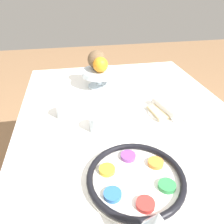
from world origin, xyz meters
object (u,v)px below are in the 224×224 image
(seder_plate, at_px, (136,178))
(coconut, at_px, (97,60))
(cup_mid, at_px, (99,123))
(orange_fruit, at_px, (100,65))
(bread_plate, at_px, (164,112))
(napkin_roll, at_px, (166,108))
(cup_near, at_px, (65,110))
(fruit_stand, at_px, (99,74))

(seder_plate, bearing_deg, coconut, 1.73)
(coconut, bearing_deg, cup_mid, 173.08)
(coconut, height_order, cup_mid, coconut)
(orange_fruit, relative_size, bread_plate, 0.55)
(orange_fruit, xyz_separation_m, napkin_roll, (-0.31, -0.26, -0.11))
(bread_plate, xyz_separation_m, napkin_roll, (0.00, -0.01, 0.02))
(coconut, xyz_separation_m, bread_plate, (-0.37, -0.26, -0.14))
(orange_fruit, relative_size, cup_near, 1.11)
(seder_plate, xyz_separation_m, coconut, (0.73, 0.02, 0.13))
(seder_plate, distance_m, cup_near, 0.46)
(fruit_stand, relative_size, orange_fruit, 2.29)
(bread_plate, bearing_deg, fruit_stand, 36.86)
(cup_mid, bearing_deg, cup_near, 46.22)
(fruit_stand, xyz_separation_m, bread_plate, (-0.34, -0.26, -0.06))
(fruit_stand, distance_m, bread_plate, 0.43)
(cup_mid, bearing_deg, bread_plate, -77.40)
(cup_mid, bearing_deg, fruit_stand, -8.17)
(orange_fruit, distance_m, coconut, 0.06)
(fruit_stand, height_order, orange_fruit, orange_fruit)
(cup_mid, bearing_deg, seder_plate, -165.21)
(bread_plate, bearing_deg, coconut, 35.22)
(seder_plate, distance_m, coconut, 0.74)
(cup_near, bearing_deg, cup_mid, -133.78)
(seder_plate, distance_m, cup_mid, 0.30)
(seder_plate, relative_size, bread_plate, 2.01)
(coconut, bearing_deg, bread_plate, -144.78)
(fruit_stand, relative_size, cup_mid, 2.53)
(orange_fruit, bearing_deg, coconut, 11.43)
(seder_plate, bearing_deg, cup_near, 26.80)
(bread_plate, bearing_deg, napkin_roll, -63.05)
(fruit_stand, bearing_deg, bread_plate, -143.14)
(fruit_stand, distance_m, coconut, 0.08)
(fruit_stand, height_order, cup_near, fruit_stand)
(napkin_roll, height_order, cup_mid, cup_mid)
(bread_plate, height_order, cup_mid, cup_mid)
(coconut, distance_m, bread_plate, 0.47)
(coconut, relative_size, cup_near, 1.37)
(napkin_roll, bearing_deg, cup_mid, 103.04)
(seder_plate, relative_size, napkin_roll, 1.71)
(coconut, distance_m, cup_mid, 0.46)
(orange_fruit, relative_size, cup_mid, 1.11)
(seder_plate, bearing_deg, bread_plate, -33.92)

